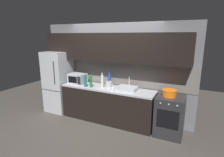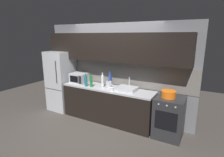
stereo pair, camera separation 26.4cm
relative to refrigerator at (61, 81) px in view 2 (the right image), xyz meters
The scene contains 14 objects.
ground_plane 2.04m from the refrigerator, 29.28° to the right, with size 10.00×10.00×0.00m, color #3D3833.
back_wall 1.77m from the refrigerator, 10.52° to the left, with size 4.19×0.44×2.50m.
counter_run 1.66m from the refrigerator, ahead, with size 2.45×0.60×0.90m.
refrigerator is the anchor object (origin of this frame).
oven_range 3.20m from the refrigerator, ahead, with size 0.60×0.62×0.90m.
microwave 0.70m from the refrigerator, ahead, with size 0.46×0.35×0.27m.
sink_basin 2.14m from the refrigerator, ahead, with size 0.48×0.38×0.30m.
kettle 1.67m from the refrigerator, ahead, with size 0.18×0.15×0.20m.
wine_bottle_teal 1.10m from the refrigerator, ahead, with size 0.08×0.08×0.34m.
wine_bottle_blue 1.59m from the refrigerator, ahead, with size 0.08×0.08×0.37m.
wine_bottle_clear 1.49m from the refrigerator, ahead, with size 0.07×0.07×0.38m.
wine_bottle_green 1.25m from the refrigerator, ahead, with size 0.07×0.07×0.36m.
mug_white 1.86m from the refrigerator, ahead, with size 0.08×0.08×0.09m, color silver.
cooking_pot 3.13m from the refrigerator, ahead, with size 0.30×0.30×0.15m.
Camera 2 is at (2.25, -2.83, 2.19)m, focal length 28.66 mm.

